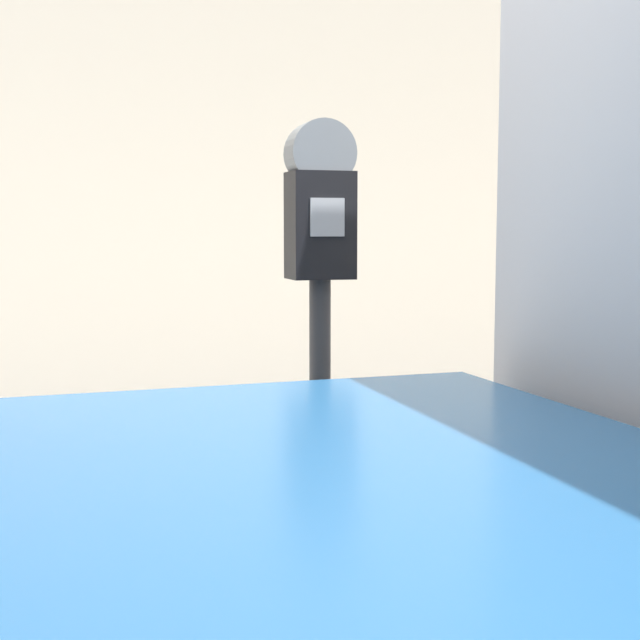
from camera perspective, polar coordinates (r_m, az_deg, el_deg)
name	(u,v)px	position (r m, az deg, el deg)	size (l,w,h in m)	color
sidewalk	(277,511)	(4.08, -2.77, -12.11)	(24.00, 2.80, 0.10)	#BCB7AD
building_facade	(185,77)	(6.61, -8.64, 15.10)	(24.00, 0.30, 4.77)	beige
parking_meter	(320,263)	(2.79, 0.00, 3.66)	(0.20, 0.15, 1.54)	#2D2D30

